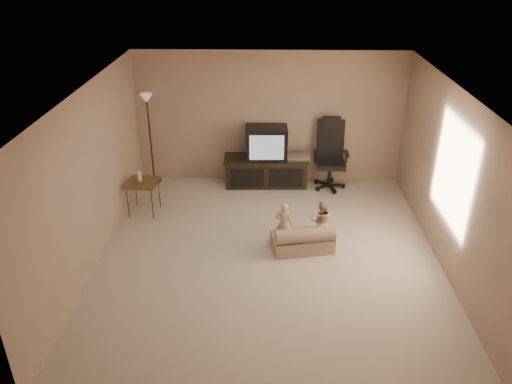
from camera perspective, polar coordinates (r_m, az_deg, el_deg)
floor at (r=7.53m, az=1.45°, el=-7.32°), size 5.50×5.50×0.00m
room_shell at (r=6.79m, az=1.59°, el=3.35°), size 5.50×5.50×5.50m
tv_stand at (r=9.49m, az=1.22°, el=3.57°), size 1.63×0.64×1.15m
office_chair at (r=9.51m, az=8.43°, el=3.31°), size 0.65×0.66×1.33m
side_table at (r=8.64m, az=-12.91°, el=1.05°), size 0.57×0.57×0.79m
floor_lamp at (r=9.53m, az=-12.20°, el=8.15°), size 0.27×0.27×1.74m
child_sofa at (r=7.59m, az=5.37°, el=-5.50°), size 0.98×0.67×0.44m
toddler_left at (r=7.62m, az=3.17°, el=-3.66°), size 0.28×0.22×0.73m
toddler_right at (r=7.74m, az=7.47°, el=-3.35°), size 0.37×0.23×0.72m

